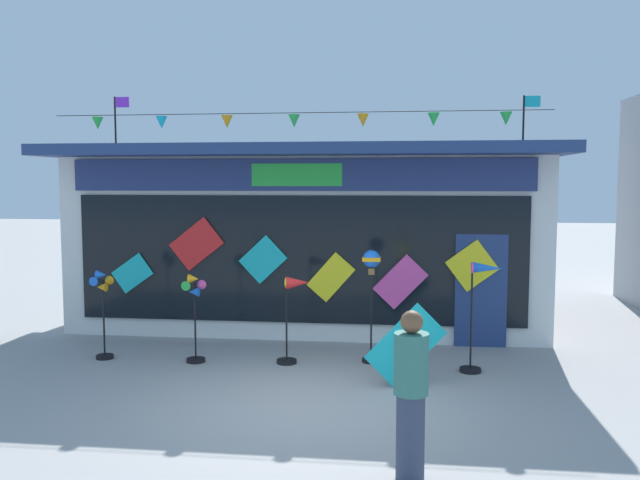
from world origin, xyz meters
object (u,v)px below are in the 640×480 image
at_px(wind_spinner_right, 481,302).
at_px(display_kite_on_ground, 406,345).
at_px(wind_spinner_center_left, 294,305).
at_px(wind_spinner_center_right, 371,276).
at_px(wind_spinner_far_left, 102,302).
at_px(wind_spinner_left, 194,306).
at_px(kite_shop_building, 312,234).
at_px(person_near_camera, 411,390).

xyz_separation_m(wind_spinner_right, display_kite_on_ground, (-1.14, -0.80, -0.49)).
bearing_deg(wind_spinner_center_left, wind_spinner_right, -2.73).
bearing_deg(wind_spinner_center_right, wind_spinner_far_left, -175.63).
distance_m(wind_spinner_far_left, wind_spinner_left, 1.56).
xyz_separation_m(wind_spinner_center_left, wind_spinner_center_right, (1.22, 0.23, 0.45)).
relative_size(wind_spinner_far_left, wind_spinner_center_right, 0.81).
bearing_deg(wind_spinner_far_left, kite_shop_building, 49.92).
height_order(wind_spinner_right, display_kite_on_ground, wind_spinner_right).
xyz_separation_m(wind_spinner_far_left, wind_spinner_center_left, (3.16, 0.11, -0.01)).
height_order(wind_spinner_far_left, display_kite_on_ground, wind_spinner_far_left).
height_order(wind_spinner_center_right, display_kite_on_ground, wind_spinner_center_right).
xyz_separation_m(wind_spinner_center_right, display_kite_on_ground, (0.54, -1.17, -0.81)).
height_order(kite_shop_building, wind_spinner_right, kite_shop_building).
distance_m(wind_spinner_center_left, wind_spinner_center_right, 1.32).
relative_size(kite_shop_building, person_near_camera, 5.65).
height_order(wind_spinner_far_left, wind_spinner_center_left, wind_spinner_far_left).
distance_m(wind_spinner_right, person_near_camera, 3.93).
relative_size(wind_spinner_far_left, display_kite_on_ground, 1.35).
bearing_deg(kite_shop_building, wind_spinner_right, -49.43).
distance_m(kite_shop_building, wind_spinner_right, 4.77).
relative_size(wind_spinner_left, wind_spinner_right, 0.85).
xyz_separation_m(wind_spinner_right, person_near_camera, (-1.12, -3.76, -0.20)).
xyz_separation_m(wind_spinner_far_left, person_near_camera, (4.93, -3.79, -0.07)).
xyz_separation_m(wind_spinner_far_left, display_kite_on_ground, (4.92, -0.83, -0.36)).
xyz_separation_m(wind_spinner_center_right, person_near_camera, (0.55, -4.13, -0.51)).
distance_m(wind_spinner_far_left, person_near_camera, 6.22).
height_order(kite_shop_building, wind_spinner_far_left, kite_shop_building).
xyz_separation_m(kite_shop_building, display_kite_on_ground, (1.93, -4.38, -1.22)).
xyz_separation_m(kite_shop_building, wind_spinner_far_left, (-2.99, -3.55, -0.86)).
bearing_deg(wind_spinner_far_left, wind_spinner_center_left, 1.93).
bearing_deg(kite_shop_building, wind_spinner_center_right, -66.59).
bearing_deg(wind_spinner_center_left, display_kite_on_ground, -27.99).
relative_size(wind_spinner_far_left, person_near_camera, 0.88).
distance_m(wind_spinner_center_right, wind_spinner_right, 1.74).
bearing_deg(wind_spinner_center_left, person_near_camera, -65.52).
bearing_deg(wind_spinner_left, wind_spinner_center_left, 4.67).
bearing_deg(kite_shop_building, display_kite_on_ground, -66.20).
xyz_separation_m(wind_spinner_far_left, wind_spinner_right, (6.06, -0.03, 0.13)).
bearing_deg(wind_spinner_center_left, wind_spinner_center_right, 10.59).
bearing_deg(wind_spinner_center_right, person_near_camera, -82.39).
bearing_deg(kite_shop_building, person_near_camera, -75.17).
bearing_deg(wind_spinner_center_right, wind_spinner_right, -12.35).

